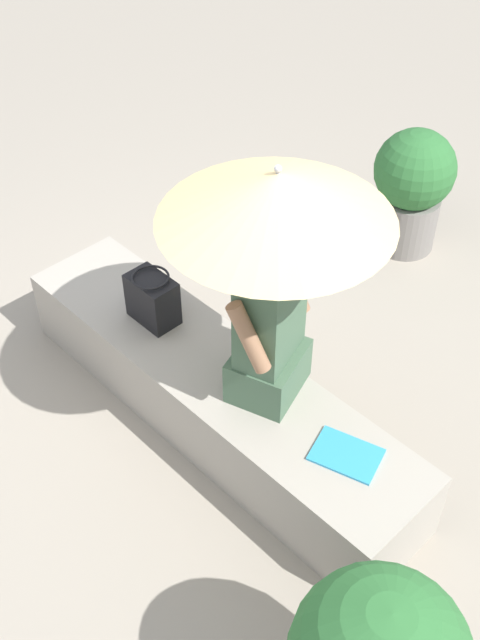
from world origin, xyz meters
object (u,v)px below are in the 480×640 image
object	(u,v)px
person_seated	(270,325)
magazine	(346,455)
parasol	(277,197)
planter_near	(412,186)
handbag_black	(152,299)

from	to	relation	value
person_seated	magazine	xyz separation A→B (m)	(0.50, -0.04, -0.38)
parasol	planter_near	size ratio (longest dim) A/B	1.44
magazine	planter_near	size ratio (longest dim) A/B	0.35
parasol	magazine	distance (m)	1.13
person_seated	parasol	xyz separation A→B (m)	(-0.01, 0.02, 0.62)
handbag_black	planter_near	world-z (taller)	planter_near
planter_near	magazine	bearing A→B (deg)	-60.77
handbag_black	magazine	size ratio (longest dim) A/B	0.97
magazine	person_seated	bearing A→B (deg)	157.54
person_seated	planter_near	distance (m)	1.90
person_seated	planter_near	bearing A→B (deg)	106.32
person_seated	magazine	distance (m)	0.63
handbag_black	planter_near	size ratio (longest dim) A/B	0.34
magazine	planter_near	xyz separation A→B (m)	(-1.02, 1.83, 0.03)
magazine	handbag_black	bearing A→B (deg)	163.76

